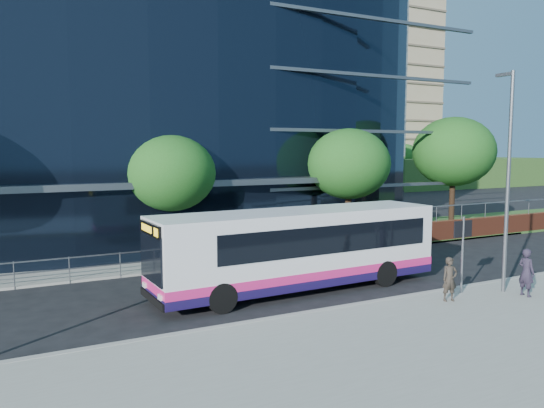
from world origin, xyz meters
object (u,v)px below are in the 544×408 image
tree_far_d (454,152)px  tree_dist_e (314,156)px  tree_dist_f (404,157)px  pedestrian_b (450,279)px  tree_far_c (349,164)px  city_bus (301,248)px  pedestrian (526,272)px  tree_far_b (171,173)px  street_sign (463,239)px  streetlight_east (508,175)px

tree_far_d → tree_dist_e: 31.06m
tree_dist_f → pedestrian_b: bearing=-129.7°
tree_dist_e → tree_far_c: bearing=-118.7°
city_bus → pedestrian: bearing=-39.0°
tree_far_c → pedestrian_b: (-3.70, -11.18, -3.62)m
tree_far_b → pedestrian: tree_far_b is taller
tree_dist_e → city_bus: (-24.26, -38.11, -2.90)m
street_sign → pedestrian_b: 1.82m
tree_dist_e → pedestrian_b: tree_dist_e is taller
tree_far_b → tree_far_c: 10.02m
city_bus → street_sign: bearing=-38.2°
tree_far_d → tree_far_c: bearing=-173.7°
tree_dist_e → tree_dist_f: 16.13m
tree_far_d → pedestrian_b: size_ratio=4.85×
pedestrian → tree_dist_e: bearing=-20.0°
tree_far_d → pedestrian: 16.79m
streetlight_east → tree_far_b: bearing=127.6°
tree_far_c → tree_dist_f: bearing=45.0°
tree_dist_f → city_bus: (-40.26, -40.11, -2.58)m
street_sign → tree_far_c: bearing=76.7°
tree_dist_e → tree_dist_f: size_ratio=1.08×
street_sign → streetlight_east: size_ratio=0.35×
tree_dist_f → street_sign: bearing=-129.2°
street_sign → tree_far_d: bearing=45.2°
pedestrian → city_bus: bearing=55.5°
tree_far_d → pedestrian_b: 18.11m
streetlight_east → city_bus: 7.98m
streetlight_east → tree_dist_f: bearing=52.4°
tree_dist_e → city_bus: tree_dist_e is taller
tree_far_b → tree_far_c: tree_far_c is taller
tree_dist_e → pedestrian_b: bearing=-116.1°
street_sign → tree_dist_f: 56.25m
street_sign → tree_dist_e: (19.50, 41.59, 2.39)m
tree_far_c → tree_dist_f: 46.67m
pedestrian → tree_far_b: bearing=38.9°
street_sign → tree_far_b: tree_far_b is taller
tree_dist_f → city_bus: size_ratio=0.53×
tree_far_b → pedestrian_b: 13.68m
tree_dist_e → streetlight_east: bearing=-113.1°
tree_far_c → tree_dist_f: size_ratio=1.08×
tree_far_d → pedestrian_b: tree_far_d is taller
tree_far_d → city_bus: 18.52m
tree_dist_f → pedestrian: size_ratio=3.52×
street_sign → city_bus: bearing=143.9°
tree_dist_e → street_sign: bearing=-115.1°
tree_dist_e → pedestrian: tree_dist_e is taller
street_sign → tree_dist_e: bearing=64.9°
tree_dist_e → tree_dist_f: bearing=7.1°
tree_far_b → tree_dist_f: same height
tree_dist_f → pedestrian: (-33.80, -44.98, -3.20)m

